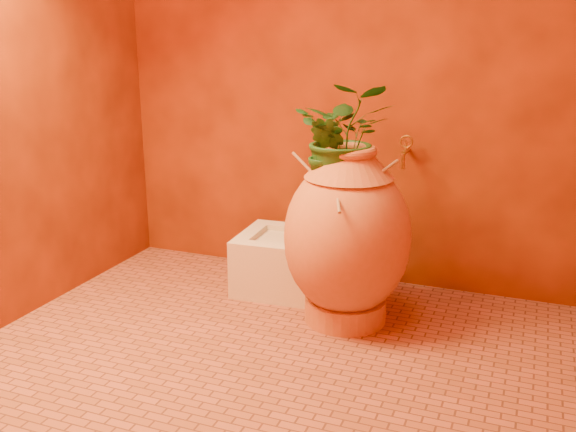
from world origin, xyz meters
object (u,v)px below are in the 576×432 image
at_px(amphora, 347,236).
at_px(wine_bottle_b, 334,238).
at_px(wine_bottle_c, 295,237).
at_px(wall_tap, 405,150).
at_px(stone_basin, 301,265).
at_px(wine_bottle_a, 300,233).

bearing_deg(amphora, wine_bottle_b, 116.32).
relative_size(wine_bottle_c, wall_tap, 1.94).
height_order(wine_bottle_b, wall_tap, wall_tap).
bearing_deg(wine_bottle_b, wine_bottle_c, -176.06).
bearing_deg(wine_bottle_b, stone_basin, -156.34).
bearing_deg(wine_bottle_a, wine_bottle_c, -130.52).
distance_m(wine_bottle_b, wine_bottle_c, 0.21).
bearing_deg(wine_bottle_a, stone_basin, -64.44).
distance_m(wine_bottle_a, wine_bottle_b, 0.19).
xyz_separation_m(amphora, wall_tap, (0.15, 0.47, 0.33)).
bearing_deg(wall_tap, wine_bottle_a, -163.68).
relative_size(amphora, wine_bottle_a, 2.35).
height_order(amphora, wine_bottle_a, amphora).
xyz_separation_m(stone_basin, wall_tap, (0.46, 0.22, 0.59)).
bearing_deg(amphora, wine_bottle_a, 136.97).
distance_m(wine_bottle_a, wall_tap, 0.69).
height_order(stone_basin, wine_bottle_c, wine_bottle_c).
bearing_deg(amphora, stone_basin, 141.41).
bearing_deg(wine_bottle_b, wine_bottle_a, 177.49).
height_order(wine_bottle_a, wine_bottle_c, wine_bottle_a).
distance_m(amphora, wall_tap, 0.59).
bearing_deg(stone_basin, amphora, -38.59).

